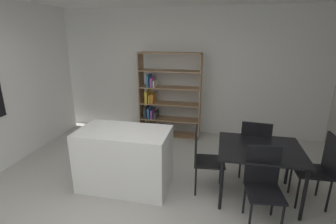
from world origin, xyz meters
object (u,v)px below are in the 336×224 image
object	(u,v)px
dining_table	(260,153)
dining_chair_window_side	(321,165)
open_bookshelf	(164,99)
dining_chair_far	(255,144)
dining_chair_island_side	(203,155)
kitchen_island	(125,159)
dining_chair_near	(263,180)

from	to	relation	value
dining_table	dining_chair_window_side	bearing A→B (deg)	0.25
open_bookshelf	dining_table	size ratio (longest dim) A/B	1.68
open_bookshelf	dining_chair_far	distance (m)	2.32
dining_chair_window_side	dining_chair_far	world-z (taller)	dining_chair_window_side
dining_table	dining_chair_window_side	world-z (taller)	dining_chair_window_side
dining_chair_window_side	dining_chair_far	size ratio (longest dim) A/B	1.02
dining_chair_island_side	open_bookshelf	bearing A→B (deg)	22.65
kitchen_island	dining_chair_far	xyz separation A→B (m)	(1.89, 0.64, 0.13)
dining_chair_window_side	dining_chair_near	size ratio (longest dim) A/B	1.03
dining_chair_island_side	dining_chair_far	bearing A→B (deg)	-62.05
dining_table	dining_chair_far	size ratio (longest dim) A/B	1.14
open_bookshelf	dining_chair_island_side	world-z (taller)	open_bookshelf
kitchen_island	dining_chair_island_side	size ratio (longest dim) A/B	1.38
dining_table	dining_chair_window_side	size ratio (longest dim) A/B	1.12
open_bookshelf	dining_table	bearing A→B (deg)	-47.16
dining_chair_far	dining_table	bearing A→B (deg)	96.05
open_bookshelf	dining_chair_near	xyz separation A→B (m)	(1.79, -2.43, -0.28)
kitchen_island	dining_chair_far	distance (m)	2.00
dining_table	kitchen_island	bearing A→B (deg)	-175.34
kitchen_island	dining_chair_window_side	world-z (taller)	dining_chair_window_side
kitchen_island	dining_table	bearing A→B (deg)	4.66
dining_table	dining_chair_near	world-z (taller)	dining_chair_near
dining_table	dining_chair_window_side	xyz separation A→B (m)	(0.77, 0.00, -0.10)
kitchen_island	dining_chair_near	size ratio (longest dim) A/B	1.38
dining_chair_near	dining_chair_island_side	distance (m)	0.89
dining_chair_window_side	dining_chair_near	bearing A→B (deg)	-59.88
kitchen_island	open_bookshelf	distance (m)	2.13
dining_chair_window_side	dining_chair_island_side	world-z (taller)	dining_chair_window_side
dining_chair_far	dining_chair_near	distance (m)	0.97
open_bookshelf	dining_chair_window_side	world-z (taller)	open_bookshelf
kitchen_island	dining_chair_island_side	bearing A→B (deg)	7.34
kitchen_island	dining_table	size ratio (longest dim) A/B	1.20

